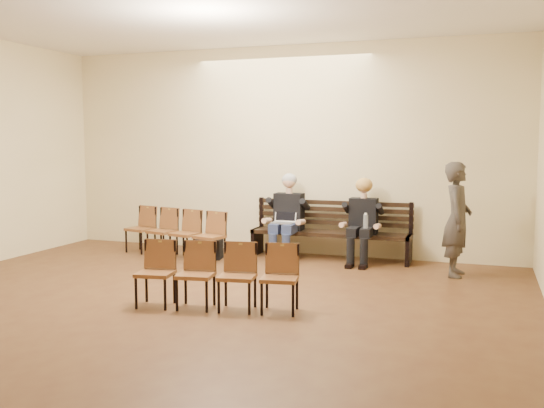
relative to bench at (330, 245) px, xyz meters
The scene contains 11 objects.
ground 4.75m from the bench, 101.35° to the right, with size 10.00×10.00×0.00m, color brown.
room_walls 4.60m from the bench, 103.58° to the right, with size 8.02×10.01×3.51m.
bench is the anchor object (origin of this frame).
seated_man 0.84m from the bench, behind, with size 0.57×0.79×1.38m, color black, non-canonical shape.
seated_woman 0.69m from the bench, 12.39° to the right, with size 0.53×0.74×1.24m, color black, non-canonical shape.
laptop 0.85m from the bench, 156.20° to the right, with size 0.36×0.28×0.26m, color silver.
water_bottle 0.81m from the bench, 28.81° to the right, with size 0.07×0.07×0.24m, color silver.
bag 1.97m from the bench, 162.01° to the right, with size 0.43×0.29×0.32m, color black.
passerby 2.19m from the bench, 16.80° to the right, with size 0.68×0.45×1.87m, color #3B3630.
chair_row_front 2.58m from the bench, 165.40° to the right, with size 1.94×0.43×0.80m, color brown.
chair_row_back 3.33m from the bench, 98.83° to the right, with size 1.86×0.42×0.77m, color brown.
Camera 1 is at (3.26, -4.80, 1.92)m, focal length 40.00 mm.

